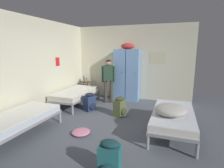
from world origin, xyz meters
TOP-DOWN VIEW (x-y plane):
  - ground_plane at (0.00, 0.00)m, footprint 7.80×7.80m
  - room_backdrop at (-1.13, 1.17)m, footprint 4.36×4.93m
  - locker_bank at (-0.09, 2.16)m, footprint 0.90×0.55m
  - shelf_unit at (-1.82, 2.17)m, footprint 0.38×0.30m
  - bed_left_rear at (-1.57, 1.02)m, footprint 0.90×1.90m
  - bed_right at (1.57, -0.09)m, footprint 0.90×1.90m
  - bed_left_front at (-1.57, -1.41)m, footprint 0.90×1.90m
  - bedding_heap at (1.51, -0.33)m, footprint 0.66×0.69m
  - person_traveler at (-0.61, 1.60)m, footprint 0.46×0.26m
  - water_bottle at (-1.90, 2.19)m, footprint 0.07×0.07m
  - lotion_bottle at (-1.75, 2.13)m, footprint 0.05×0.05m
  - backpack_teal at (0.71, -1.89)m, footprint 0.34×0.35m
  - backpack_olive at (0.15, 0.48)m, footprint 0.39×0.37m
  - backpack_navy at (-0.85, 0.60)m, footprint 0.40×0.39m
  - clothes_pile_pink at (-0.34, -0.87)m, footprint 0.40×0.42m

SIDE VIEW (x-z plane):
  - ground_plane at x=0.00m, z-range 0.00..0.00m
  - clothes_pile_pink at x=-0.34m, z-range 0.00..0.09m
  - backpack_teal at x=0.71m, z-range -0.02..0.53m
  - backpack_olive at x=0.15m, z-range -0.02..0.53m
  - backpack_navy at x=-0.85m, z-range -0.02..0.53m
  - shelf_unit at x=-1.82m, z-range 0.06..0.63m
  - bed_left_rear at x=-1.57m, z-range 0.14..0.63m
  - bed_right at x=1.57m, z-range 0.14..0.63m
  - bed_left_front at x=-1.57m, z-range 0.14..0.63m
  - bedding_heap at x=1.51m, z-range 0.49..0.71m
  - lotion_bottle at x=-1.75m, z-range 0.56..0.73m
  - water_bottle at x=-1.90m, z-range 0.56..0.78m
  - person_traveler at x=-0.61m, z-range 0.16..1.66m
  - locker_bank at x=-0.09m, z-range -0.07..2.00m
  - room_backdrop at x=-1.13m, z-range 0.00..2.72m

